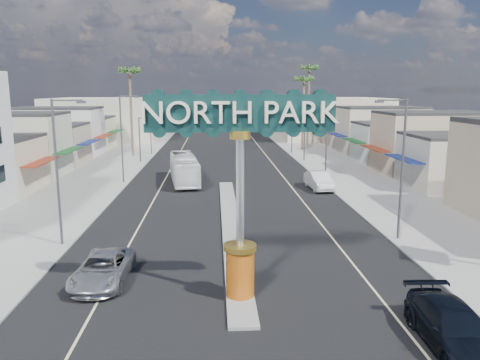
{
  "coord_description": "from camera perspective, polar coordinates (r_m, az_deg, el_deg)",
  "views": [
    {
      "loc": [
        -1.11,
        -18.21,
        9.48
      ],
      "look_at": [
        0.52,
        11.71,
        3.72
      ],
      "focal_mm": 35.0,
      "sensor_mm": 36.0,
      "label": 1
    }
  ],
  "objects": [
    {
      "name": "streetlight_l_far",
      "position": [
        70.96,
        -10.75,
        7.13
      ],
      "size": [
        2.03,
        0.22,
        9.0
      ],
      "color": "#47474C",
      "rests_on": "ground"
    },
    {
      "name": "backdrop_far_right",
      "position": [
        96.18,
        10.88,
        7.43
      ],
      "size": [
        20.0,
        20.0,
        8.0
      ],
      "primitive_type": "cube",
      "color": "beige",
      "rests_on": "ground"
    },
    {
      "name": "car_parked_right",
      "position": [
        46.08,
        9.61,
        -0.07
      ],
      "size": [
        2.14,
        5.25,
        1.69
      ],
      "primitive_type": "imported",
      "rotation": [
        0.0,
        0.0,
        0.07
      ],
      "color": "silver",
      "rests_on": "ground"
    },
    {
      "name": "road",
      "position": [
        49.14,
        -1.77,
        -0.24
      ],
      "size": [
        20.0,
        120.0,
        0.01
      ],
      "primitive_type": "cube",
      "color": "black",
      "rests_on": "ground"
    },
    {
      "name": "suv_left",
      "position": [
        24.7,
        -16.36,
        -10.33
      ],
      "size": [
        2.63,
        5.33,
        1.45
      ],
      "primitive_type": "imported",
      "rotation": [
        0.0,
        0.0,
        -0.04
      ],
      "color": "#AEAEB3",
      "rests_on": "ground"
    },
    {
      "name": "ground",
      "position": [
        49.14,
        -1.77,
        -0.24
      ],
      "size": [
        160.0,
        160.0,
        0.0
      ],
      "primitive_type": "plane",
      "color": "gray",
      "rests_on": "ground"
    },
    {
      "name": "palm_right_far",
      "position": [
        81.86,
        8.44,
        12.8
      ],
      "size": [
        2.6,
        2.6,
        14.1
      ],
      "color": "brown",
      "rests_on": "ground"
    },
    {
      "name": "backdrop_far_left",
      "position": [
        95.68,
        -15.86,
        7.19
      ],
      "size": [
        20.0,
        20.0,
        8.0
      ],
      "primitive_type": "cube",
      "color": "#B7B29E",
      "rests_on": "ground"
    },
    {
      "name": "traffic_signal_left",
      "position": [
        62.94,
        -10.54,
        5.96
      ],
      "size": [
        5.09,
        0.45,
        6.0
      ],
      "color": "#47474C",
      "rests_on": "ground"
    },
    {
      "name": "traffic_signal_right",
      "position": [
        63.26,
        6.29,
        6.1
      ],
      "size": [
        5.09,
        0.45,
        6.0
      ],
      "color": "#47474C",
      "rests_on": "ground"
    },
    {
      "name": "suv_right",
      "position": [
        19.9,
        24.59,
        -16.03
      ],
      "size": [
        2.39,
        5.55,
        1.59
      ],
      "primitive_type": "imported",
      "rotation": [
        0.0,
        0.0,
        -0.03
      ],
      "color": "black",
      "rests_on": "ground"
    },
    {
      "name": "streetlight_r_mid",
      "position": [
        49.76,
        10.35,
        5.62
      ],
      "size": [
        2.03,
        0.22,
        9.0
      ],
      "color": "#47474C",
      "rests_on": "ground"
    },
    {
      "name": "palm_left_far",
      "position": [
        69.27,
        -13.32,
        12.27
      ],
      "size": [
        2.6,
        2.6,
        13.1
      ],
      "color": "brown",
      "rests_on": "ground"
    },
    {
      "name": "streetlight_r_far",
      "position": [
        71.29,
        6.25,
        7.27
      ],
      "size": [
        2.03,
        0.22,
        9.0
      ],
      "color": "#47474C",
      "rests_on": "ground"
    },
    {
      "name": "streetlight_l_mid",
      "position": [
        49.3,
        -14.08,
        5.42
      ],
      "size": [
        2.03,
        0.22,
        9.0
      ],
      "color": "#47474C",
      "rests_on": "ground"
    },
    {
      "name": "median_island",
      "position": [
        33.57,
        -1.11,
        -5.38
      ],
      "size": [
        1.3,
        30.0,
        0.16
      ],
      "primitive_type": "cube",
      "color": "gray",
      "rests_on": "ground"
    },
    {
      "name": "streetlight_l_near",
      "position": [
        30.03,
        -21.18,
        1.7
      ],
      "size": [
        2.03,
        0.22,
        9.0
      ],
      "color": "#47474C",
      "rests_on": "ground"
    },
    {
      "name": "palm_right_mid",
      "position": [
        75.54,
        7.8,
        11.64
      ],
      "size": [
        2.6,
        2.6,
        12.1
      ],
      "color": "brown",
      "rests_on": "ground"
    },
    {
      "name": "storefront_row_right",
      "position": [
        66.47,
        19.15,
        4.69
      ],
      "size": [
        12.0,
        42.0,
        6.0
      ],
      "primitive_type": "cube",
      "color": "#B7B29E",
      "rests_on": "ground"
    },
    {
      "name": "city_bus",
      "position": [
        49.05,
        -6.83,
        1.39
      ],
      "size": [
        3.81,
        10.69,
        2.91
      ],
      "primitive_type": "imported",
      "rotation": [
        0.0,
        0.0,
        0.13
      ],
      "color": "white",
      "rests_on": "ground"
    },
    {
      "name": "gateway_sign",
      "position": [
        20.53,
        0.02,
        0.92
      ],
      "size": [
        8.2,
        1.5,
        9.15
      ],
      "color": "#C04E0E",
      "rests_on": "median_island"
    },
    {
      "name": "streetlight_r_near",
      "position": [
        30.79,
        18.94,
        2.05
      ],
      "size": [
        2.03,
        0.22,
        9.0
      ],
      "color": "#47474C",
      "rests_on": "ground"
    },
    {
      "name": "storefront_row_left",
      "position": [
        65.67,
        -23.58,
        4.32
      ],
      "size": [
        12.0,
        42.0,
        6.0
      ],
      "primitive_type": "cube",
      "color": "beige",
      "rests_on": "ground"
    },
    {
      "name": "sidewalk_right",
      "position": [
        51.39,
        14.03,
        -0.01
      ],
      "size": [
        8.0,
        120.0,
        0.12
      ],
      "primitive_type": "cube",
      "color": "gray",
      "rests_on": "ground"
    },
    {
      "name": "sidewalk_left",
      "position": [
        50.78,
        -17.77,
        -0.33
      ],
      "size": [
        8.0,
        120.0,
        0.12
      ],
      "primitive_type": "cube",
      "color": "gray",
      "rests_on": "ground"
    }
  ]
}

